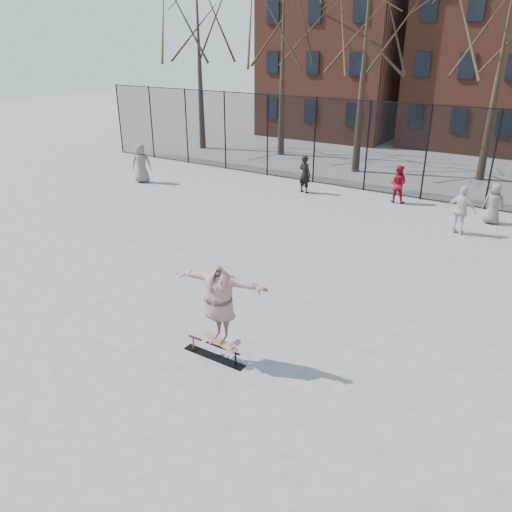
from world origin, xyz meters
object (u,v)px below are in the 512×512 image
Objects in this scene: bystander_white at (461,210)px; bystander_extra at (494,204)px; bystander_grey at (141,163)px; bystander_black at (305,174)px; bystander_red at (398,184)px; skate_rail at (214,352)px; skateboard at (221,345)px; skater at (220,308)px.

bystander_white is 1.97m from bystander_extra.
bystander_black is (7.46, 2.64, -0.09)m from bystander_grey.
bystander_black is 1.05× the size of bystander_red.
skate_rail is at bearing 85.98° from bystander_red.
skateboard is at bearing 86.84° from bystander_red.
skater is at bearing 0.00° from skate_rail.
bystander_red is 3.93m from bystander_extra.
skate_rail is 0.33m from skateboard.
bystander_red is at bearing 82.62° from skater.
bystander_extra is at bearing -166.30° from bystander_black.
skater reaches higher than bystander_red.
bystander_black reaches higher than bystander_extra.
bystander_black is 1.08× the size of bystander_extra.
bystander_black is at bearing 109.85° from skateboard.
skater is 1.20× the size of bystander_white.
bystander_white is (2.55, 10.78, -0.42)m from skater.
bystander_grey is at bearing 130.93° from skater.
bystander_grey is 14.54m from bystander_white.
bystander_white is at bearing 67.08° from skater.
skater reaches higher than bystander_black.
bystander_extra is at bearing 153.34° from bystander_grey.
bystander_grey is (-11.96, 9.84, 0.54)m from skateboard.
skate_rail is at bearing 69.92° from bystander_extra.
skater is at bearing 82.55° from bystander_white.
skater is 13.27m from bystander_red.
bystander_black is 4.06m from bystander_red.
skater reaches higher than bystander_grey.
skate_rail is 11.15m from bystander_white.
bystander_red is (-0.52, 13.26, -0.48)m from skater.
skateboard is 0.49× the size of bystander_white.
bystander_white reaches higher than bystander_red.
bystander_black is at bearing 5.60° from bystander_red.
bystander_grey is (-11.76, 9.84, 0.79)m from skate_rail.
skateboard is 13.27m from bystander_red.
bystander_grey reaches higher than bystander_black.
bystander_red is at bearing 92.24° from skateboard.
skater reaches higher than skateboard.
bystander_black reaches higher than skate_rail.
bystander_extra is (15.31, 2.73, -0.15)m from bystander_grey.
bystander_extra is (3.87, -0.68, -0.03)m from bystander_red.
bystander_white reaches higher than bystander_extra.
bystander_grey is (-11.96, 9.84, -0.35)m from skater.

